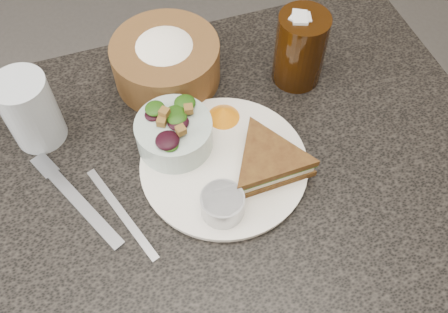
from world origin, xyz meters
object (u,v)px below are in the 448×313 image
salad_bowl (174,130)px  water_glass (30,110)px  dinner_plate (224,165)px  bread_basket (165,56)px  cola_glass (300,46)px  dressing_ramekin (222,204)px  dining_table (211,262)px  sandwich (268,161)px

salad_bowl → water_glass: (-0.21, 0.10, 0.02)m
dinner_plate → bread_basket: 0.23m
bread_basket → water_glass: (-0.24, -0.06, 0.01)m
salad_bowl → cola_glass: 0.27m
dressing_ramekin → cola_glass: 0.32m
cola_glass → water_glass: (-0.47, 0.02, -0.01)m
dinner_plate → bread_basket: size_ratio=1.40×
dining_table → sandwich: (0.10, -0.03, 0.41)m
dressing_ramekin → cola_glass: (0.22, 0.23, 0.04)m
dining_table → dressing_ramekin: (0.00, -0.07, 0.41)m
bread_basket → water_glass: size_ratio=1.48×
dining_table → bread_basket: bearing=90.3°
dinner_plate → salad_bowl: 0.10m
dressing_ramekin → water_glass: (-0.25, 0.25, 0.03)m
dining_table → dinner_plate: bearing=12.8°
dining_table → dressing_ramekin: size_ratio=14.91×
dinner_plate → salad_bowl: size_ratio=2.15×
sandwich → bread_basket: 0.27m
salad_bowl → cola_glass: cola_glass is taller
dressing_ramekin → water_glass: size_ratio=0.51×
water_glass → dining_table: bearing=-35.2°
water_glass → bread_basket: bearing=13.5°
dinner_plate → water_glass: size_ratio=2.07×
dining_table → bread_basket: size_ratio=5.15×
salad_bowl → dressing_ramekin: salad_bowl is taller
sandwich → water_glass: (-0.34, 0.20, 0.03)m
dinner_plate → dressing_ramekin: (-0.03, -0.08, 0.03)m
dining_table → dinner_plate: 0.38m
dinner_plate → water_glass: (-0.28, 0.16, 0.06)m
dressing_ramekin → water_glass: 0.35m
salad_bowl → dressing_ramekin: 0.15m
bread_basket → salad_bowl: bearing=-100.4°
dining_table → cola_glass: cola_glass is taller
dinner_plate → bread_basket: bread_basket is taller
cola_glass → sandwich: bearing=-125.5°
dining_table → salad_bowl: salad_bowl is taller
cola_glass → dining_table: bearing=-145.4°
bread_basket → cola_glass: (0.23, -0.07, 0.02)m
bread_basket → dressing_ramekin: bearing=-89.1°
dressing_ramekin → bread_basket: bearing=90.9°
dinner_plate → sandwich: (0.06, -0.03, 0.03)m
bread_basket → cola_glass: cola_glass is taller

